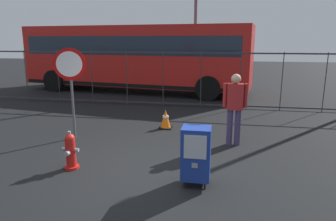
{
  "coord_description": "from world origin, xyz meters",
  "views": [
    {
      "loc": [
        1.45,
        -5.26,
        2.44
      ],
      "look_at": [
        0.3,
        1.2,
        0.9
      ],
      "focal_mm": 32.86,
      "sensor_mm": 36.0,
      "label": 1
    }
  ],
  "objects": [
    {
      "name": "newspaper_box_primary",
      "position": [
        1.06,
        -0.42,
        0.57
      ],
      "size": [
        0.48,
        0.42,
        1.02
      ],
      "color": "black",
      "rests_on": "ground_plane"
    },
    {
      "name": "stop_sign",
      "position": [
        -2.14,
        1.57,
        1.6
      ],
      "size": [
        0.71,
        0.31,
        2.23
      ],
      "color": "#4C4F54",
      "rests_on": "ground_plane"
    },
    {
      "name": "ground_plane",
      "position": [
        0.0,
        0.0,
        0.0
      ],
      "size": [
        60.0,
        60.0,
        0.0
      ],
      "primitive_type": "plane",
      "color": "black"
    },
    {
      "name": "bus_near",
      "position": [
        -2.57,
        8.74,
        1.71
      ],
      "size": [
        10.75,
        3.95,
        3.0
      ],
      "rotation": [
        0.0,
        0.0,
        -0.14
      ],
      "color": "red",
      "rests_on": "ground_plane"
    },
    {
      "name": "fence_barrier",
      "position": [
        0.0,
        5.74,
        1.02
      ],
      "size": [
        18.03,
        0.04,
        2.0
      ],
      "color": "#2D2D33",
      "rests_on": "ground_plane"
    },
    {
      "name": "fire_hydrant",
      "position": [
        -1.34,
        -0.16,
        0.35
      ],
      "size": [
        0.33,
        0.31,
        0.75
      ],
      "color": "red",
      "rests_on": "ground_plane"
    },
    {
      "name": "pedestrian",
      "position": [
        1.75,
        1.77,
        0.95
      ],
      "size": [
        0.55,
        0.22,
        1.67
      ],
      "color": "#382D51",
      "rests_on": "ground_plane"
    },
    {
      "name": "traffic_cone",
      "position": [
        -0.06,
        2.85,
        0.26
      ],
      "size": [
        0.36,
        0.36,
        0.53
      ],
      "color": "black",
      "rests_on": "ground_plane"
    }
  ]
}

